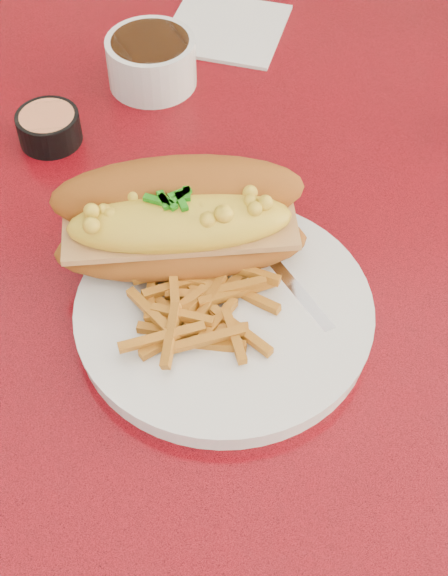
# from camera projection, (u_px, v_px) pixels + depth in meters

# --- Properties ---
(ground) EXTENTS (8.00, 8.00, 0.00)m
(ground) POSITION_uv_depth(u_px,v_px,m) (254.00, 548.00, 1.31)
(ground) COLOR silver
(ground) RESTS_ON ground
(diner_table) EXTENTS (1.23, 0.83, 0.77)m
(diner_table) POSITION_uv_depth(u_px,v_px,m) (271.00, 327.00, 0.83)
(diner_table) COLOR red
(diner_table) RESTS_ON ground
(booth_bench_far) EXTENTS (1.20, 0.51, 0.90)m
(booth_bench_far) POSITION_uv_depth(u_px,v_px,m) (272.00, 95.00, 1.59)
(booth_bench_far) COLOR #900A09
(booth_bench_far) RESTS_ON ground
(dinner_plate) EXTENTS (0.31, 0.31, 0.02)m
(dinner_plate) POSITION_uv_depth(u_px,v_px,m) (224.00, 312.00, 0.63)
(dinner_plate) COLOR silver
(dinner_plate) RESTS_ON diner_table
(mac_hoagie) EXTENTS (0.21, 0.13, 0.09)m
(mac_hoagie) POSITION_uv_depth(u_px,v_px,m) (180.00, 220.00, 0.63)
(mac_hoagie) COLOR #985218
(mac_hoagie) RESTS_ON dinner_plate
(fries_pile) EXTENTS (0.10, 0.09, 0.03)m
(fries_pile) POSITION_uv_depth(u_px,v_px,m) (201.00, 304.00, 0.61)
(fries_pile) COLOR orange
(fries_pile) RESTS_ON dinner_plate
(fork) EXTENTS (0.09, 0.13, 0.00)m
(fork) POSITION_uv_depth(u_px,v_px,m) (275.00, 265.00, 0.65)
(fork) COLOR #B8B8BD
(fork) RESTS_ON dinner_plate
(gravy_ramekin) EXTENTS (0.10, 0.10, 0.05)m
(gravy_ramekin) POSITION_uv_depth(u_px,v_px,m) (151.00, 60.00, 0.81)
(gravy_ramekin) COLOR silver
(gravy_ramekin) RESTS_ON diner_table
(sauce_cup_left) EXTENTS (0.07, 0.07, 0.03)m
(sauce_cup_left) POSITION_uv_depth(u_px,v_px,m) (49.00, 126.00, 0.76)
(sauce_cup_left) COLOR black
(sauce_cup_left) RESTS_ON diner_table
(paper_napkin) EXTENTS (0.15, 0.15, 0.00)m
(paper_napkin) POSITION_uv_depth(u_px,v_px,m) (226.00, 28.00, 0.89)
(paper_napkin) COLOR silver
(paper_napkin) RESTS_ON diner_table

